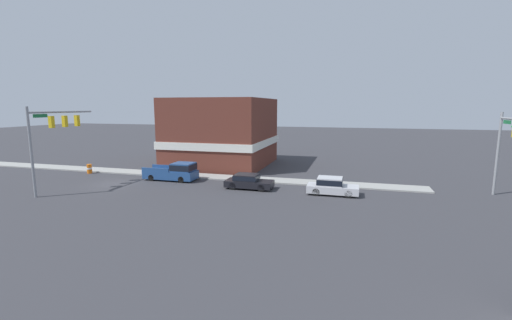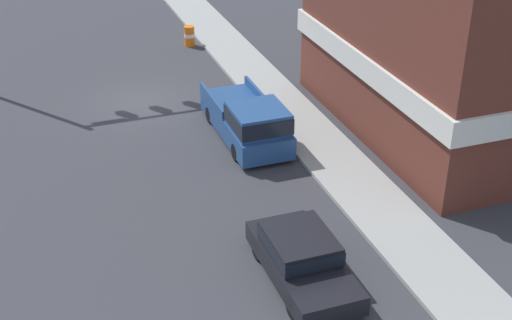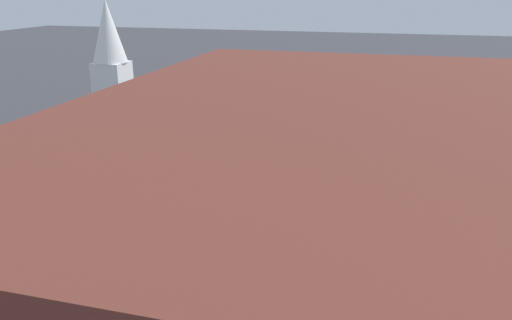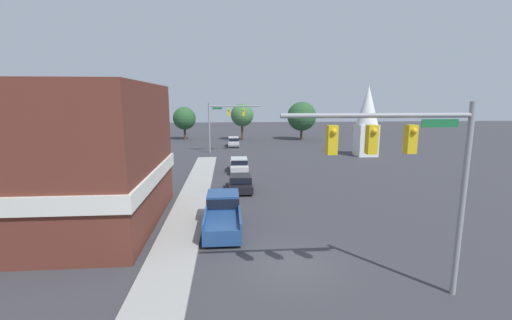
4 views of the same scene
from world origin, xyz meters
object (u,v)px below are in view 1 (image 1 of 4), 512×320
at_px(pickup_truck_parked, 175,172).
at_px(construction_barrel, 89,169).
at_px(car_lead, 248,181).
at_px(car_second_ahead, 331,186).

height_order(pickup_truck_parked, construction_barrel, pickup_truck_parked).
relative_size(car_lead, construction_barrel, 4.17).
relative_size(car_lead, car_second_ahead, 1.01).
bearing_deg(car_lead, car_second_ahead, 89.17).
distance_m(car_lead, construction_barrel, 19.89).
bearing_deg(car_lead, pickup_truck_parked, -99.26).
relative_size(pickup_truck_parked, construction_barrel, 5.19).
distance_m(car_lead, pickup_truck_parked, 8.51).
bearing_deg(construction_barrel, pickup_truck_parked, 86.78).
xyz_separation_m(car_second_ahead, construction_barrel, (-2.12, -27.45, -0.25)).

